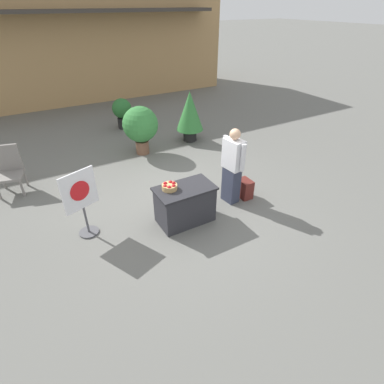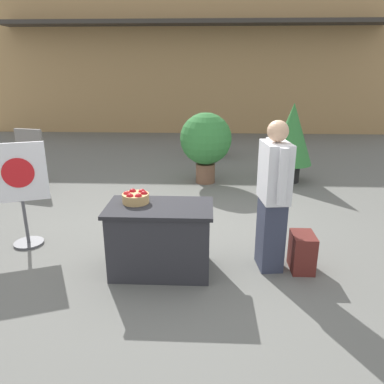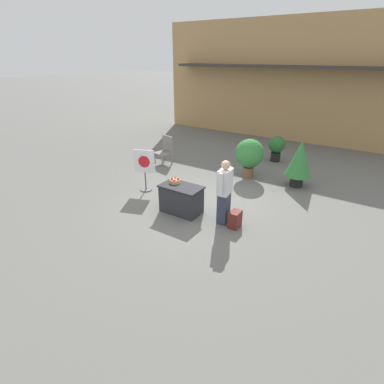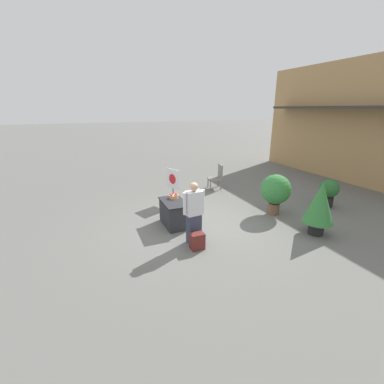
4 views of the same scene
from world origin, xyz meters
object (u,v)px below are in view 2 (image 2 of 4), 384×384
object	(u,v)px
person_visitor	(273,196)
potted_plant_far_left	(206,140)
apple_basket	(136,197)
backpack	(302,252)
patio_chair	(26,157)
potted_plant_far_right	(215,133)
poster_board	(21,190)
display_table	(160,239)
potted_plant_near_right	(292,137)

from	to	relation	value
person_visitor	potted_plant_far_left	bearing A→B (deg)	-83.58
apple_basket	backpack	xyz separation A→B (m)	(1.80, -0.00, -0.60)
patio_chair	potted_plant_far_right	bearing A→B (deg)	139.69
apple_basket	potted_plant_far_left	world-z (taller)	potted_plant_far_left
potted_plant_far_right	potted_plant_far_left	distance (m)	2.22
apple_basket	poster_board	distance (m)	1.56
apple_basket	poster_board	bearing A→B (deg)	162.69
person_visitor	poster_board	world-z (taller)	person_visitor
patio_chair	potted_plant_far_left	xyz separation A→B (m)	(3.29, 0.39, 0.26)
potted_plant_far_left	patio_chair	bearing A→B (deg)	-173.27
backpack	potted_plant_far_left	size ratio (longest dim) A/B	0.31
display_table	backpack	xyz separation A→B (m)	(1.54, 0.09, -0.17)
backpack	patio_chair	size ratio (longest dim) A/B	0.40
potted_plant_near_right	potted_plant_far_left	bearing A→B (deg)	-175.16
backpack	potted_plant_far_left	xyz separation A→B (m)	(-1.09, 3.24, 0.61)
potted_plant_far_right	potted_plant_near_right	distance (m)	2.52
poster_board	backpack	bearing A→B (deg)	61.41
backpack	potted_plant_near_right	distance (m)	3.48
backpack	potted_plant_far_right	xyz separation A→B (m)	(-0.89, 5.44, 0.39)
potted_plant_far_right	potted_plant_near_right	bearing A→B (deg)	-55.49
apple_basket	patio_chair	bearing A→B (deg)	132.11
poster_board	potted_plant_far_left	world-z (taller)	potted_plant_far_left
display_table	backpack	distance (m)	1.55
backpack	potted_plant_far_left	bearing A→B (deg)	108.60
poster_board	potted_plant_far_right	xyz separation A→B (m)	(2.39, 4.98, -0.13)
apple_basket	potted_plant_near_right	xyz separation A→B (m)	(2.33, 3.37, 0.06)
backpack	patio_chair	bearing A→B (deg)	146.90
poster_board	display_table	bearing A→B (deg)	51.92
display_table	potted_plant_far_right	distance (m)	5.57
person_visitor	poster_board	xyz separation A→B (m)	(-2.94, 0.41, -0.10)
apple_basket	potted_plant_far_left	xyz separation A→B (m)	(0.71, 3.24, 0.00)
backpack	poster_board	size ratio (longest dim) A/B	0.32
poster_board	potted_plant_far_right	size ratio (longest dim) A/B	1.30
display_table	poster_board	size ratio (longest dim) A/B	0.86
backpack	potted_plant_near_right	size ratio (longest dim) A/B	0.28
display_table	patio_chair	bearing A→B (deg)	134.00
patio_chair	display_table	bearing A→B (deg)	57.06
apple_basket	potted_plant_near_right	distance (m)	4.10
person_visitor	potted_plant_far_left	size ratio (longest dim) A/B	1.22
apple_basket	patio_chair	xyz separation A→B (m)	(-2.58, 2.85, -0.26)
display_table	potted_plant_far_left	xyz separation A→B (m)	(0.45, 3.33, 0.44)
patio_chair	person_visitor	bearing A→B (deg)	68.26
backpack	potted_plant_far_right	bearing A→B (deg)	99.31
patio_chair	potted_plant_far_right	size ratio (longest dim) A/B	1.06
display_table	potted_plant_far_right	world-z (taller)	potted_plant_far_right
display_table	potted_plant_far_left	size ratio (longest dim) A/B	0.83
poster_board	apple_basket	bearing A→B (deg)	52.17
patio_chair	potted_plant_far_left	world-z (taller)	potted_plant_far_left
apple_basket	potted_plant_near_right	world-z (taller)	potted_plant_near_right
backpack	apple_basket	bearing A→B (deg)	179.91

